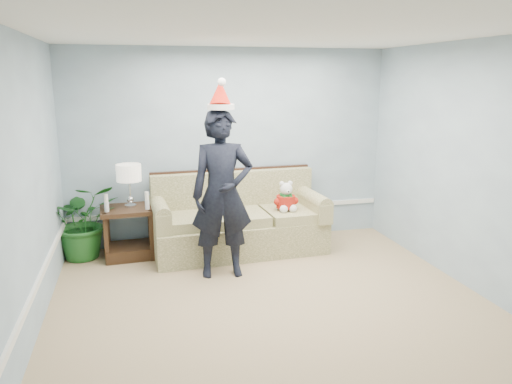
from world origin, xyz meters
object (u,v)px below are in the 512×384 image
Objects in this scene: table_lamp at (129,175)px; man at (222,194)px; side_table at (130,238)px; houseplant at (83,221)px; sofa at (238,223)px; teddy_bear at (286,200)px.

man reaches higher than table_lamp.
houseplant is at bearing 168.53° from side_table.
sofa is at bearing -2.70° from side_table.
teddy_bear reaches higher than side_table.
houseplant is (-2.00, 0.18, 0.12)m from sofa.
man is at bearing -39.07° from side_table.
table_lamp is 0.85m from houseplant.
sofa reaches higher than teddy_bear.
teddy_bear is at bearing -6.79° from side_table.
man reaches higher than side_table.
teddy_bear is at bearing -7.78° from table_lamp.
sofa is 1.18× the size of man.
table_lamp reaches higher than side_table.
teddy_bear is (2.01, -0.28, -0.39)m from table_lamp.
houseplant is 2.65m from teddy_bear.
sofa reaches higher than side_table.
houseplant is 2.42× the size of teddy_bear.
sofa is 4.15× the size of table_lamp.
side_table is at bearing -140.68° from table_lamp.
houseplant is (-0.61, 0.08, -0.60)m from table_lamp.
sofa is 5.65× the size of teddy_bear.
houseplant reaches higher than teddy_bear.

